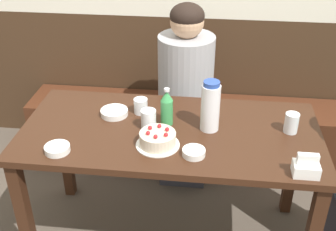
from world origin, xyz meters
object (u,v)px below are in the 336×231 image
object	(u,v)px
soju_bottle	(167,107)
napkin_holder	(306,167)
glass_tumbler_short	(141,106)
person_pale_blue_shirt	(185,98)
water_pitcher	(210,106)
birthday_cake	(158,139)
bowl_side_dish	(114,112)
bench_seat	(183,130)
glass_shot_small	(149,119)
bowl_rice_small	(194,152)
bowl_soup_white	(57,149)
glass_water_tall	(291,123)

from	to	relation	value
soju_bottle	napkin_holder	bearing A→B (deg)	-28.51
soju_bottle	glass_tumbler_short	bearing A→B (deg)	148.05
napkin_holder	person_pale_blue_shirt	bearing A→B (deg)	122.71
water_pitcher	napkin_holder	xyz separation A→B (m)	(0.42, -0.32, -0.09)
birthday_cake	water_pitcher	world-z (taller)	water_pitcher
napkin_holder	bowl_side_dish	xyz separation A→B (m)	(-0.92, 0.40, -0.02)
soju_bottle	person_pale_blue_shirt	distance (m)	0.62
bench_seat	birthday_cake	bearing A→B (deg)	-92.48
birthday_cake	person_pale_blue_shirt	size ratio (longest dim) A/B	0.17
glass_tumbler_short	glass_shot_small	bearing A→B (deg)	-65.63
person_pale_blue_shirt	bench_seat	bearing A→B (deg)	-172.49
birthday_cake	water_pitcher	size ratio (longest dim) A/B	0.79
bowl_rice_small	bowl_side_dish	world-z (taller)	same
bowl_side_dish	person_pale_blue_shirt	distance (m)	0.63
bowl_soup_white	glass_tumbler_short	bearing A→B (deg)	51.21
birthday_cake	napkin_holder	size ratio (longest dim) A/B	1.88
bowl_side_dish	bowl_soup_white	bearing A→B (deg)	-117.25
person_pale_blue_shirt	bowl_rice_small	bearing A→B (deg)	7.13
person_pale_blue_shirt	water_pitcher	bearing A→B (deg)	15.68
birthday_cake	bowl_rice_small	size ratio (longest dim) A/B	1.96
glass_water_tall	glass_shot_small	size ratio (longest dim) A/B	1.00
water_pitcher	bowl_soup_white	xyz separation A→B (m)	(-0.69, -0.28, -0.11)
bowl_rice_small	person_pale_blue_shirt	size ratio (longest dim) A/B	0.09
glass_shot_small	bowl_soup_white	bearing A→B (deg)	-146.62
napkin_holder	person_pale_blue_shirt	xyz separation A→B (m)	(-0.58, 0.91, -0.19)
bowl_side_dish	bench_seat	bearing A→B (deg)	66.81
bench_seat	water_pitcher	bearing A→B (deg)	-76.44
person_pale_blue_shirt	glass_water_tall	bearing A→B (deg)	44.79
glass_water_tall	bowl_rice_small	bearing A→B (deg)	-151.11
bowl_rice_small	water_pitcher	bearing A→B (deg)	75.23
soju_bottle	bowl_side_dish	size ratio (longest dim) A/B	1.38
water_pitcher	bowl_side_dish	world-z (taller)	water_pitcher
bowl_rice_small	glass_shot_small	xyz separation A→B (m)	(-0.24, 0.21, 0.04)
bench_seat	water_pitcher	world-z (taller)	water_pitcher
bench_seat	glass_tumbler_short	bearing A→B (deg)	-104.30
bowl_rice_small	glass_shot_small	bearing A→B (deg)	138.80
bench_seat	soju_bottle	xyz separation A→B (m)	(-0.02, -0.78, 0.62)
soju_bottle	glass_tumbler_short	distance (m)	0.19
soju_bottle	glass_shot_small	size ratio (longest dim) A/B	1.97
birthday_cake	water_pitcher	xyz separation A→B (m)	(0.24, 0.18, 0.09)
birthday_cake	bench_seat	bearing A→B (deg)	87.52
glass_tumbler_short	glass_shot_small	world-z (taller)	glass_shot_small
bowl_soup_white	glass_tumbler_short	xyz separation A→B (m)	(0.32, 0.40, 0.03)
glass_water_tall	glass_shot_small	xyz separation A→B (m)	(-0.70, -0.04, -0.00)
bowl_soup_white	napkin_holder	bearing A→B (deg)	-2.08
glass_tumbler_short	birthday_cake	bearing A→B (deg)	-65.95
water_pitcher	glass_water_tall	bearing A→B (deg)	2.76
water_pitcher	soju_bottle	world-z (taller)	water_pitcher
water_pitcher	person_pale_blue_shirt	bearing A→B (deg)	105.68
water_pitcher	bowl_rice_small	size ratio (longest dim) A/B	2.48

